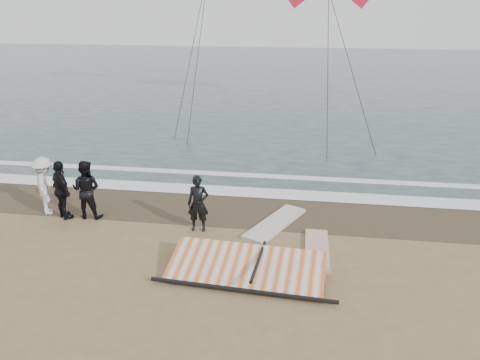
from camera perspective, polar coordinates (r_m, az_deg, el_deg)
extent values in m
plane|color=#8C704C|center=(11.38, -3.63, -12.94)|extent=(120.00, 120.00, 0.00)
cube|color=#233838|center=(42.73, 5.60, 12.47)|extent=(120.00, 54.00, 0.02)
cube|color=#4C3D2B|center=(15.25, -0.19, -3.53)|extent=(120.00, 2.80, 0.01)
cube|color=white|center=(16.51, 0.52, -1.46)|extent=(120.00, 0.90, 0.01)
cube|color=white|center=(18.08, 1.26, 0.59)|extent=(120.00, 0.45, 0.01)
imported|color=black|center=(13.61, -5.12, -2.88)|extent=(0.65, 0.46, 1.70)
cube|color=silver|center=(12.96, 9.36, -8.39)|extent=(0.64, 2.25, 0.09)
cube|color=beige|center=(14.22, 4.30, -5.29)|extent=(1.80, 2.71, 0.11)
imported|color=black|center=(15.11, -18.23, -1.09)|extent=(0.91, 0.71, 1.85)
imported|color=black|center=(15.26, -20.91, -1.18)|extent=(1.13, 1.05, 1.87)
imported|color=silver|center=(15.85, -22.62, -0.65)|extent=(1.20, 1.38, 1.85)
cube|color=black|center=(12.28, 0.17, -9.83)|extent=(2.65, 0.81, 0.10)
cube|color=orange|center=(11.62, 0.73, -10.35)|extent=(3.92, 1.74, 0.40)
cylinder|color=black|center=(11.07, 0.18, -13.28)|extent=(4.42, 0.42, 0.10)
cylinder|color=black|center=(11.51, 2.24, -9.82)|extent=(0.22, 1.91, 0.08)
cylinder|color=#262626|center=(24.65, 10.67, 14.00)|extent=(0.04, 0.04, 12.54)
cylinder|color=#262626|center=(25.14, 13.13, 13.95)|extent=(0.04, 0.04, 12.02)
cylinder|color=#262626|center=(27.11, -5.65, 16.62)|extent=(0.04, 0.04, 13.25)
cylinder|color=#262626|center=(26.73, -4.94, 16.58)|extent=(0.04, 0.04, 13.74)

